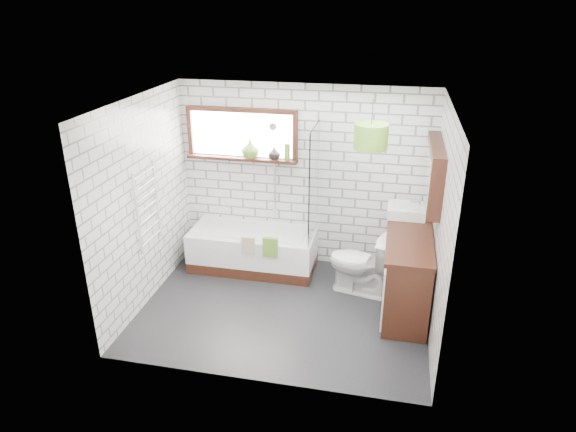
% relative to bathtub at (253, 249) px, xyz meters
% --- Properties ---
extents(floor, '(3.40, 2.60, 0.01)m').
position_rel_bathtub_xyz_m(floor, '(0.64, -0.92, -0.28)').
color(floor, black).
rests_on(floor, ground).
extents(ceiling, '(3.40, 2.60, 0.01)m').
position_rel_bathtub_xyz_m(ceiling, '(0.64, -0.92, 2.23)').
color(ceiling, white).
rests_on(ceiling, ground).
extents(wall_back, '(3.40, 0.01, 2.50)m').
position_rel_bathtub_xyz_m(wall_back, '(0.64, 0.38, 0.97)').
color(wall_back, white).
rests_on(wall_back, ground).
extents(wall_front, '(3.40, 0.01, 2.50)m').
position_rel_bathtub_xyz_m(wall_front, '(0.64, -2.23, 0.97)').
color(wall_front, white).
rests_on(wall_front, ground).
extents(wall_left, '(0.01, 2.60, 2.50)m').
position_rel_bathtub_xyz_m(wall_left, '(-1.07, -0.92, 0.97)').
color(wall_left, white).
rests_on(wall_left, ground).
extents(wall_right, '(0.01, 2.60, 2.50)m').
position_rel_bathtub_xyz_m(wall_right, '(2.34, -0.92, 0.97)').
color(wall_right, white).
rests_on(wall_right, ground).
extents(window, '(1.52, 0.16, 0.68)m').
position_rel_bathtub_xyz_m(window, '(-0.21, 0.34, 1.52)').
color(window, black).
rests_on(window, wall_back).
extents(towel_radiator, '(0.06, 0.52, 1.00)m').
position_rel_bathtub_xyz_m(towel_radiator, '(-1.02, -0.92, 0.92)').
color(towel_radiator, white).
rests_on(towel_radiator, wall_left).
extents(mirror_cabinet, '(0.16, 1.20, 0.70)m').
position_rel_bathtub_xyz_m(mirror_cabinet, '(2.26, -0.32, 1.37)').
color(mirror_cabinet, black).
rests_on(mirror_cabinet, wall_right).
extents(shower_riser, '(0.02, 0.02, 1.30)m').
position_rel_bathtub_xyz_m(shower_riser, '(0.24, 0.34, 1.07)').
color(shower_riser, silver).
rests_on(shower_riser, wall_back).
extents(bathtub, '(1.70, 0.75, 0.55)m').
position_rel_bathtub_xyz_m(bathtub, '(0.00, 0.00, 0.00)').
color(bathtub, white).
rests_on(bathtub, floor).
extents(shower_screen, '(0.02, 0.72, 1.50)m').
position_rel_bathtub_xyz_m(shower_screen, '(0.83, 0.00, 1.03)').
color(shower_screen, white).
rests_on(shower_screen, bathtub).
extents(towel_green, '(0.20, 0.05, 0.27)m').
position_rel_bathtub_xyz_m(towel_green, '(0.34, -0.38, 0.26)').
color(towel_green, '#558227').
rests_on(towel_green, bathtub).
extents(towel_beige, '(0.18, 0.04, 0.23)m').
position_rel_bathtub_xyz_m(towel_beige, '(0.05, -0.38, 0.26)').
color(towel_beige, tan).
rests_on(towel_beige, bathtub).
extents(vanity, '(0.54, 1.67, 0.95)m').
position_rel_bathtub_xyz_m(vanity, '(2.07, -0.47, 0.20)').
color(vanity, black).
rests_on(vanity, floor).
extents(basin, '(0.46, 0.40, 0.13)m').
position_rel_bathtub_xyz_m(basin, '(2.01, 0.03, 0.75)').
color(basin, white).
rests_on(basin, vanity).
extents(tap, '(0.03, 0.03, 0.14)m').
position_rel_bathtub_xyz_m(tap, '(2.17, 0.03, 0.80)').
color(tap, silver).
rests_on(tap, vanity).
extents(toilet, '(0.61, 0.88, 0.82)m').
position_rel_bathtub_xyz_m(toilet, '(1.50, -0.34, 0.13)').
color(toilet, white).
rests_on(toilet, floor).
extents(vase_olive, '(0.25, 0.25, 0.25)m').
position_rel_bathtub_xyz_m(vase_olive, '(-0.09, 0.31, 1.33)').
color(vase_olive, '#5C8729').
rests_on(vase_olive, window).
extents(vase_dark, '(0.20, 0.20, 0.17)m').
position_rel_bathtub_xyz_m(vase_dark, '(0.24, 0.31, 1.29)').
color(vase_dark, black).
rests_on(vase_dark, window).
extents(bottle, '(0.09, 0.09, 0.22)m').
position_rel_bathtub_xyz_m(bottle, '(0.42, 0.31, 1.32)').
color(bottle, '#5C8729').
rests_on(bottle, window).
extents(pendant, '(0.38, 0.38, 0.28)m').
position_rel_bathtub_xyz_m(pendant, '(1.54, -0.55, 1.82)').
color(pendant, '#558227').
rests_on(pendant, ceiling).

